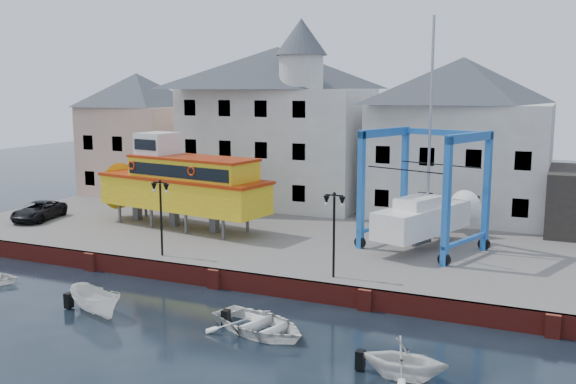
% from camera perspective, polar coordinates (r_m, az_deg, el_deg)
% --- Properties ---
extents(ground, '(140.00, 140.00, 0.00)m').
position_cam_1_polar(ground, '(33.32, -6.54, -8.49)').
color(ground, black).
rests_on(ground, ground).
extents(hardstanding, '(44.00, 22.00, 1.00)m').
position_cam_1_polar(hardstanding, '(42.68, 0.95, -3.75)').
color(hardstanding, '#635E5B').
rests_on(hardstanding, ground).
extents(quay_wall, '(44.00, 0.47, 1.00)m').
position_cam_1_polar(quay_wall, '(33.26, -6.46, -7.62)').
color(quay_wall, maroon).
rests_on(quay_wall, ground).
extents(building_pink, '(8.00, 7.00, 10.30)m').
position_cam_1_polar(building_pink, '(56.89, -13.16, 5.05)').
color(building_pink, '#D6AD92').
rests_on(building_pink, hardstanding).
extents(building_white_main, '(14.00, 8.30, 14.00)m').
position_cam_1_polar(building_white_main, '(50.38, -0.85, 6.12)').
color(building_white_main, '#BABAB8').
rests_on(building_white_main, hardstanding).
extents(building_white_right, '(12.00, 8.00, 11.20)m').
position_cam_1_polar(building_white_right, '(46.97, 15.08, 4.66)').
color(building_white_right, '#BABAB8').
rests_on(building_white_right, hardstanding).
extents(lamp_post_left, '(1.12, 0.32, 4.20)m').
position_cam_1_polar(lamp_post_left, '(35.43, -11.27, -0.58)').
color(lamp_post_left, black).
rests_on(lamp_post_left, hardstanding).
extents(lamp_post_right, '(1.12, 0.32, 4.20)m').
position_cam_1_polar(lamp_post_right, '(30.84, 4.12, -1.89)').
color(lamp_post_right, black).
rests_on(lamp_post_right, hardstanding).
extents(tour_boat, '(14.53, 5.68, 6.17)m').
position_cam_1_polar(tour_boat, '(42.92, -10.14, 0.81)').
color(tour_boat, '#59595E').
rests_on(tour_boat, hardstanding).
extents(travel_lift, '(7.29, 8.87, 13.03)m').
position_cam_1_polar(travel_lift, '(37.77, 12.50, -1.55)').
color(travel_lift, blue).
rests_on(travel_lift, hardstanding).
extents(van, '(3.08, 4.93, 1.27)m').
position_cam_1_polar(van, '(47.91, -21.29, -1.57)').
color(van, black).
rests_on(van, hardstanding).
extents(motorboat_a, '(3.83, 2.54, 1.38)m').
position_cam_1_polar(motorboat_a, '(30.85, -16.66, -10.31)').
color(motorboat_a, white).
rests_on(motorboat_a, ground).
extents(motorboat_b, '(5.48, 4.64, 0.97)m').
position_cam_1_polar(motorboat_b, '(27.51, -2.55, -12.37)').
color(motorboat_b, white).
rests_on(motorboat_b, ground).
extents(motorboat_c, '(3.22, 2.82, 1.62)m').
position_cam_1_polar(motorboat_c, '(23.92, 10.22, -15.97)').
color(motorboat_c, white).
rests_on(motorboat_c, ground).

